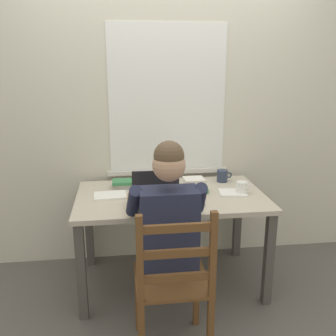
{
  "coord_description": "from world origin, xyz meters",
  "views": [
    {
      "loc": [
        -0.36,
        -2.63,
        1.68
      ],
      "look_at": [
        -0.03,
        -0.05,
        0.95
      ],
      "focal_mm": 40.5,
      "sensor_mm": 36.0,
      "label": 1
    }
  ],
  "objects_px": {
    "laptop": "(157,198)",
    "coffee_mug_white": "(242,188)",
    "computer_mouse": "(201,202)",
    "desk": "(171,206)",
    "wooden_chair": "(173,284)",
    "book_stack_side": "(123,184)",
    "book_stack_main": "(195,185)",
    "coffee_mug_dark": "(222,176)",
    "seated_person": "(167,226)"
  },
  "relations": [
    {
      "from": "laptop",
      "to": "coffee_mug_white",
      "type": "height_order",
      "value": "laptop"
    },
    {
      "from": "desk",
      "to": "wooden_chair",
      "type": "distance_m",
      "value": 0.79
    },
    {
      "from": "book_stack_main",
      "to": "book_stack_side",
      "type": "bearing_deg",
      "value": 159.81
    },
    {
      "from": "coffee_mug_white",
      "to": "book_stack_main",
      "type": "bearing_deg",
      "value": 166.92
    },
    {
      "from": "seated_person",
      "to": "computer_mouse",
      "type": "bearing_deg",
      "value": 43.16
    },
    {
      "from": "desk",
      "to": "laptop",
      "type": "xyz_separation_m",
      "value": [
        -0.12,
        -0.21,
        0.14
      ]
    },
    {
      "from": "desk",
      "to": "coffee_mug_white",
      "type": "bearing_deg",
      "value": -5.39
    },
    {
      "from": "book_stack_side",
      "to": "desk",
      "type": "bearing_deg",
      "value": -32.92
    },
    {
      "from": "computer_mouse",
      "to": "book_stack_side",
      "type": "height_order",
      "value": "book_stack_side"
    },
    {
      "from": "desk",
      "to": "book_stack_main",
      "type": "distance_m",
      "value": 0.24
    },
    {
      "from": "wooden_chair",
      "to": "book_stack_side",
      "type": "height_order",
      "value": "wooden_chair"
    },
    {
      "from": "computer_mouse",
      "to": "coffee_mug_dark",
      "type": "height_order",
      "value": "coffee_mug_dark"
    },
    {
      "from": "coffee_mug_dark",
      "to": "book_stack_side",
      "type": "relative_size",
      "value": 0.76
    },
    {
      "from": "laptop",
      "to": "computer_mouse",
      "type": "distance_m",
      "value": 0.3
    },
    {
      "from": "book_stack_main",
      "to": "book_stack_side",
      "type": "distance_m",
      "value": 0.57
    },
    {
      "from": "desk",
      "to": "book_stack_main",
      "type": "relative_size",
      "value": 7.43
    },
    {
      "from": "desk",
      "to": "coffee_mug_dark",
      "type": "distance_m",
      "value": 0.55
    },
    {
      "from": "coffee_mug_dark",
      "to": "book_stack_main",
      "type": "height_order",
      "value": "book_stack_main"
    },
    {
      "from": "book_stack_main",
      "to": "computer_mouse",
      "type": "bearing_deg",
      "value": -92.07
    },
    {
      "from": "desk",
      "to": "book_stack_side",
      "type": "distance_m",
      "value": 0.43
    },
    {
      "from": "coffee_mug_dark",
      "to": "wooden_chair",
      "type": "bearing_deg",
      "value": -118.45
    },
    {
      "from": "seated_person",
      "to": "laptop",
      "type": "bearing_deg",
      "value": 96.67
    },
    {
      "from": "seated_person",
      "to": "book_stack_side",
      "type": "relative_size",
      "value": 7.59
    },
    {
      "from": "laptop",
      "to": "coffee_mug_white",
      "type": "bearing_deg",
      "value": 13.57
    },
    {
      "from": "wooden_chair",
      "to": "coffee_mug_dark",
      "type": "distance_m",
      "value": 1.21
    },
    {
      "from": "laptop",
      "to": "computer_mouse",
      "type": "xyz_separation_m",
      "value": [
        0.3,
        -0.03,
        -0.04
      ]
    },
    {
      "from": "coffee_mug_white",
      "to": "book_stack_side",
      "type": "bearing_deg",
      "value": 162.53
    },
    {
      "from": "computer_mouse",
      "to": "coffee_mug_white",
      "type": "xyz_separation_m",
      "value": [
        0.35,
        0.18,
        0.03
      ]
    },
    {
      "from": "laptop",
      "to": "book_stack_main",
      "type": "distance_m",
      "value": 0.39
    },
    {
      "from": "coffee_mug_dark",
      "to": "book_stack_side",
      "type": "xyz_separation_m",
      "value": [
        -0.81,
        -0.04,
        -0.02
      ]
    },
    {
      "from": "coffee_mug_white",
      "to": "book_stack_main",
      "type": "distance_m",
      "value": 0.35
    },
    {
      "from": "book_stack_side",
      "to": "laptop",
      "type": "bearing_deg",
      "value": -62.63
    },
    {
      "from": "wooden_chair",
      "to": "coffee_mug_dark",
      "type": "bearing_deg",
      "value": 61.55
    },
    {
      "from": "computer_mouse",
      "to": "coffee_mug_white",
      "type": "height_order",
      "value": "coffee_mug_white"
    },
    {
      "from": "seated_person",
      "to": "book_stack_main",
      "type": "relative_size",
      "value": 6.74
    },
    {
      "from": "wooden_chair",
      "to": "coffee_mug_white",
      "type": "distance_m",
      "value": 0.99
    },
    {
      "from": "coffee_mug_white",
      "to": "book_stack_side",
      "type": "distance_m",
      "value": 0.92
    },
    {
      "from": "coffee_mug_dark",
      "to": "laptop",
      "type": "bearing_deg",
      "value": -141.43
    },
    {
      "from": "desk",
      "to": "coffee_mug_dark",
      "type": "bearing_deg",
      "value": 29.5
    },
    {
      "from": "wooden_chair",
      "to": "coffee_mug_white",
      "type": "height_order",
      "value": "wooden_chair"
    },
    {
      "from": "wooden_chair",
      "to": "computer_mouse",
      "type": "height_order",
      "value": "wooden_chair"
    },
    {
      "from": "desk",
      "to": "coffee_mug_dark",
      "type": "relative_size",
      "value": 11.02
    },
    {
      "from": "seated_person",
      "to": "book_stack_main",
      "type": "xyz_separation_m",
      "value": [
        0.28,
        0.51,
        0.09
      ]
    },
    {
      "from": "computer_mouse",
      "to": "book_stack_side",
      "type": "xyz_separation_m",
      "value": [
        -0.52,
        0.46,
        0.01
      ]
    },
    {
      "from": "computer_mouse",
      "to": "desk",
      "type": "bearing_deg",
      "value": 126.91
    },
    {
      "from": "laptop",
      "to": "seated_person",
      "type": "bearing_deg",
      "value": -83.33
    },
    {
      "from": "seated_person",
      "to": "book_stack_side",
      "type": "xyz_separation_m",
      "value": [
        -0.26,
        0.71,
        0.06
      ]
    },
    {
      "from": "computer_mouse",
      "to": "coffee_mug_dark",
      "type": "relative_size",
      "value": 0.79
    },
    {
      "from": "seated_person",
      "to": "coffee_mug_white",
      "type": "relative_size",
      "value": 10.63
    },
    {
      "from": "desk",
      "to": "computer_mouse",
      "type": "relative_size",
      "value": 13.87
    }
  ]
}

